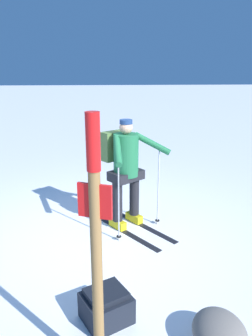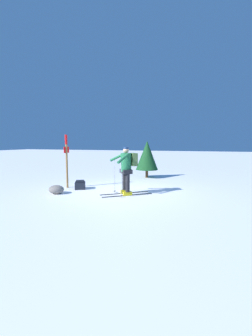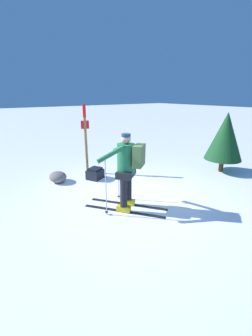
# 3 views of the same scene
# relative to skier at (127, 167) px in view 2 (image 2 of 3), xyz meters

# --- Properties ---
(ground_plane) EXTENTS (80.00, 80.00, 0.00)m
(ground_plane) POSITION_rel_skier_xyz_m (0.29, -0.38, -0.97)
(ground_plane) COLOR white
(skier) EXTENTS (1.69, 1.41, 1.65)m
(skier) POSITION_rel_skier_xyz_m (0.00, 0.00, 0.00)
(skier) COLOR black
(skier) RESTS_ON ground_plane
(dropped_backpack) EXTENTS (0.55, 0.56, 0.33)m
(dropped_backpack) POSITION_rel_skier_xyz_m (2.01, -0.31, -0.81)
(dropped_backpack) COLOR black
(dropped_backpack) RESTS_ON ground_plane
(trail_marker) EXTENTS (0.11, 0.23, 2.11)m
(trail_marker) POSITION_rel_skier_xyz_m (2.62, -0.37, 0.27)
(trail_marker) COLOR olive
(trail_marker) RESTS_ON ground_plane
(rock_boulder) EXTENTS (0.55, 0.47, 0.30)m
(rock_boulder) POSITION_rel_skier_xyz_m (2.41, 0.67, -0.82)
(rock_boulder) COLOR slate
(rock_boulder) RESTS_ON ground_plane
(pine_tree) EXTENTS (1.13, 1.13, 1.88)m
(pine_tree) POSITION_rel_skier_xyz_m (0.19, -3.89, 0.18)
(pine_tree) COLOR #4C331E
(pine_tree) RESTS_ON ground_plane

